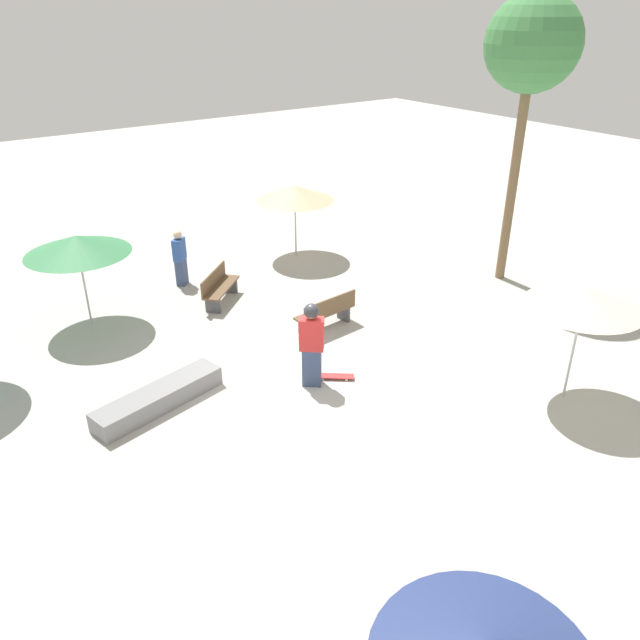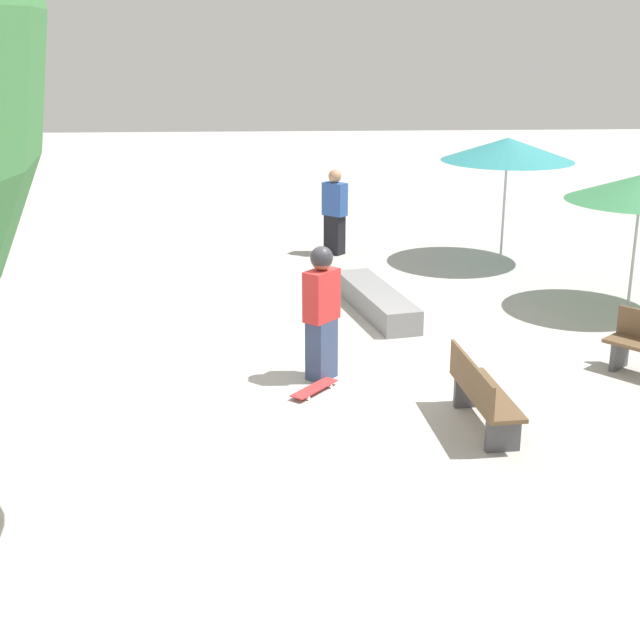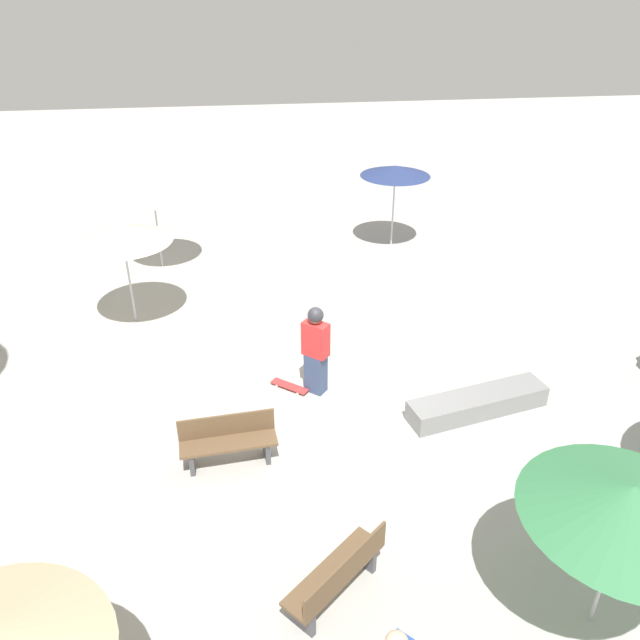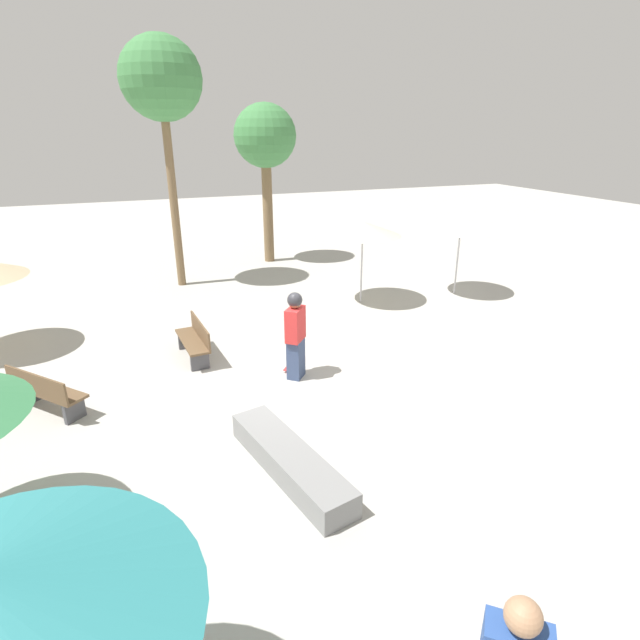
{
  "view_description": "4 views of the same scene",
  "coord_description": "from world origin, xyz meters",
  "px_view_note": "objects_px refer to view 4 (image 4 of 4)",
  "views": [
    {
      "loc": [
        9.24,
        -5.9,
        7.13
      ],
      "look_at": [
        0.04,
        0.74,
        1.27
      ],
      "focal_mm": 35.0,
      "sensor_mm": 36.0,
      "label": 1
    },
    {
      "loc": [
        0.93,
        11.62,
        4.55
      ],
      "look_at": [
        0.32,
        0.47,
        0.87
      ],
      "focal_mm": 50.0,
      "sensor_mm": 36.0,
      "label": 2
    },
    {
      "loc": [
        -9.62,
        1.59,
        7.24
      ],
      "look_at": [
        0.59,
        0.23,
        1.42
      ],
      "focal_mm": 35.0,
      "sensor_mm": 36.0,
      "label": 3
    },
    {
      "loc": [
        -2.61,
        -8.46,
        4.85
      ],
      "look_at": [
        0.79,
        0.24,
        1.24
      ],
      "focal_mm": 28.0,
      "sensor_mm": 36.0,
      "label": 4
    }
  ],
  "objects_px": {
    "bench_far": "(195,340)",
    "palm_tree_right": "(265,139)",
    "concrete_ledge": "(290,461)",
    "bench_near": "(46,392)",
    "shade_umbrella_white": "(461,225)",
    "skater_main": "(295,333)",
    "shade_umbrella_cream": "(363,228)",
    "skateboard": "(294,363)",
    "palm_tree_far_back": "(161,82)"
  },
  "relations": [
    {
      "from": "bench_near",
      "to": "palm_tree_far_back",
      "type": "distance_m",
      "value": 9.78
    },
    {
      "from": "concrete_ledge",
      "to": "palm_tree_right",
      "type": "bearing_deg",
      "value": 75.42
    },
    {
      "from": "palm_tree_right",
      "to": "concrete_ledge",
      "type": "bearing_deg",
      "value": -104.58
    },
    {
      "from": "concrete_ledge",
      "to": "skater_main",
      "type": "bearing_deg",
      "value": 69.52
    },
    {
      "from": "concrete_ledge",
      "to": "palm_tree_far_back",
      "type": "relative_size",
      "value": 0.38
    },
    {
      "from": "skateboard",
      "to": "bench_near",
      "type": "bearing_deg",
      "value": 131.51
    },
    {
      "from": "concrete_ledge",
      "to": "bench_near",
      "type": "distance_m",
      "value": 4.78
    },
    {
      "from": "skater_main",
      "to": "skateboard",
      "type": "bearing_deg",
      "value": 26.98
    },
    {
      "from": "shade_umbrella_cream",
      "to": "bench_far",
      "type": "bearing_deg",
      "value": -157.18
    },
    {
      "from": "palm_tree_far_back",
      "to": "concrete_ledge",
      "type": "bearing_deg",
      "value": -88.23
    },
    {
      "from": "bench_near",
      "to": "shade_umbrella_cream",
      "type": "distance_m",
      "value": 8.9
    },
    {
      "from": "concrete_ledge",
      "to": "palm_tree_right",
      "type": "relative_size",
      "value": 0.49
    },
    {
      "from": "skater_main",
      "to": "skateboard",
      "type": "height_order",
      "value": "skater_main"
    },
    {
      "from": "bench_far",
      "to": "palm_tree_right",
      "type": "relative_size",
      "value": 0.29
    },
    {
      "from": "bench_far",
      "to": "palm_tree_right",
      "type": "bearing_deg",
      "value": -31.72
    },
    {
      "from": "bench_far",
      "to": "concrete_ledge",
      "type": "bearing_deg",
      "value": -176.13
    },
    {
      "from": "palm_tree_far_back",
      "to": "shade_umbrella_white",
      "type": "bearing_deg",
      "value": -27.64
    },
    {
      "from": "bench_near",
      "to": "shade_umbrella_white",
      "type": "bearing_deg",
      "value": 64.87
    },
    {
      "from": "shade_umbrella_white",
      "to": "palm_tree_far_back",
      "type": "relative_size",
      "value": 0.32
    },
    {
      "from": "concrete_ledge",
      "to": "bench_near",
      "type": "relative_size",
      "value": 1.86
    },
    {
      "from": "skater_main",
      "to": "shade_umbrella_cream",
      "type": "bearing_deg",
      "value": -0.37
    },
    {
      "from": "concrete_ledge",
      "to": "skateboard",
      "type": "bearing_deg",
      "value": 70.52
    },
    {
      "from": "skateboard",
      "to": "skater_main",
      "type": "bearing_deg",
      "value": -154.51
    },
    {
      "from": "shade_umbrella_white",
      "to": "skateboard",
      "type": "bearing_deg",
      "value": -154.53
    },
    {
      "from": "bench_near",
      "to": "palm_tree_right",
      "type": "height_order",
      "value": "palm_tree_right"
    },
    {
      "from": "skater_main",
      "to": "skateboard",
      "type": "xyz_separation_m",
      "value": [
        0.12,
        0.51,
        -0.94
      ]
    },
    {
      "from": "skateboard",
      "to": "bench_near",
      "type": "relative_size",
      "value": 0.5
    },
    {
      "from": "shade_umbrella_cream",
      "to": "bench_near",
      "type": "bearing_deg",
      "value": -155.97
    },
    {
      "from": "bench_far",
      "to": "shade_umbrella_white",
      "type": "height_order",
      "value": "shade_umbrella_white"
    },
    {
      "from": "concrete_ledge",
      "to": "bench_far",
      "type": "bearing_deg",
      "value": 98.92
    },
    {
      "from": "skater_main",
      "to": "concrete_ledge",
      "type": "height_order",
      "value": "skater_main"
    },
    {
      "from": "concrete_ledge",
      "to": "shade_umbrella_white",
      "type": "relative_size",
      "value": 1.19
    },
    {
      "from": "skater_main",
      "to": "shade_umbrella_cream",
      "type": "distance_m",
      "value": 5.23
    },
    {
      "from": "bench_near",
      "to": "bench_far",
      "type": "xyz_separation_m",
      "value": [
        2.83,
        1.39,
        0.0
      ]
    },
    {
      "from": "concrete_ledge",
      "to": "bench_near",
      "type": "bearing_deg",
      "value": 138.04
    },
    {
      "from": "palm_tree_right",
      "to": "palm_tree_far_back",
      "type": "height_order",
      "value": "palm_tree_far_back"
    },
    {
      "from": "bench_near",
      "to": "bench_far",
      "type": "distance_m",
      "value": 3.16
    },
    {
      "from": "bench_far",
      "to": "shade_umbrella_white",
      "type": "bearing_deg",
      "value": -82.62
    },
    {
      "from": "shade_umbrella_cream",
      "to": "skateboard",
      "type": "bearing_deg",
      "value": -133.85
    },
    {
      "from": "skater_main",
      "to": "palm_tree_far_back",
      "type": "distance_m",
      "value": 9.25
    },
    {
      "from": "palm_tree_right",
      "to": "palm_tree_far_back",
      "type": "bearing_deg",
      "value": -150.78
    },
    {
      "from": "skateboard",
      "to": "palm_tree_right",
      "type": "relative_size",
      "value": 0.13
    },
    {
      "from": "shade_umbrella_white",
      "to": "palm_tree_right",
      "type": "relative_size",
      "value": 0.41
    },
    {
      "from": "palm_tree_far_back",
      "to": "palm_tree_right",
      "type": "bearing_deg",
      "value": 29.22
    },
    {
      "from": "skateboard",
      "to": "shade_umbrella_white",
      "type": "relative_size",
      "value": 0.32
    },
    {
      "from": "skateboard",
      "to": "bench_near",
      "type": "xyz_separation_m",
      "value": [
        -4.75,
        -0.21,
        0.37
      ]
    },
    {
      "from": "bench_far",
      "to": "palm_tree_far_back",
      "type": "relative_size",
      "value": 0.22
    },
    {
      "from": "bench_far",
      "to": "palm_tree_far_back",
      "type": "height_order",
      "value": "palm_tree_far_back"
    },
    {
      "from": "shade_umbrella_white",
      "to": "palm_tree_far_back",
      "type": "bearing_deg",
      "value": 152.36
    },
    {
      "from": "bench_far",
      "to": "skater_main",
      "type": "bearing_deg",
      "value": -138.27
    }
  ]
}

